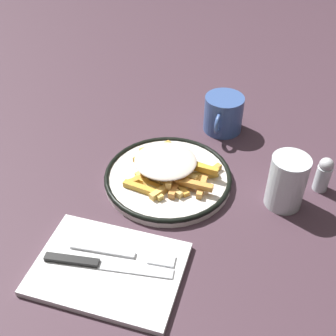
# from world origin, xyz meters

# --- Properties ---
(ground_plane) EXTENTS (2.60, 2.60, 0.00)m
(ground_plane) POSITION_xyz_m (0.00, 0.00, 0.00)
(ground_plane) COLOR #3F2A34
(plate) EXTENTS (0.25, 0.25, 0.02)m
(plate) POSITION_xyz_m (0.00, 0.00, 0.01)
(plate) COLOR silver
(plate) RESTS_ON ground_plane
(fries_heap) EXTENTS (0.18, 0.18, 0.04)m
(fries_heap) POSITION_xyz_m (-0.00, 0.00, 0.03)
(fries_heap) COLOR #C18F43
(fries_heap) RESTS_ON plate
(napkin) EXTENTS (0.18, 0.24, 0.01)m
(napkin) POSITION_xyz_m (0.24, -0.02, 0.01)
(napkin) COLOR white
(napkin) RESTS_ON ground_plane
(fork) EXTENTS (0.04, 0.18, 0.00)m
(fork) POSITION_xyz_m (0.21, -0.00, 0.01)
(fork) COLOR silver
(fork) RESTS_ON napkin
(knife) EXTENTS (0.05, 0.21, 0.01)m
(knife) POSITION_xyz_m (0.24, -0.04, 0.01)
(knife) COLOR black
(knife) RESTS_ON napkin
(water_glass) EXTENTS (0.07, 0.07, 0.10)m
(water_glass) POSITION_xyz_m (-0.02, 0.22, 0.05)
(water_glass) COLOR silver
(water_glass) RESTS_ON ground_plane
(coffee_mug) EXTENTS (0.11, 0.09, 0.08)m
(coffee_mug) POSITION_xyz_m (-0.21, 0.06, 0.04)
(coffee_mug) COLOR #395593
(coffee_mug) RESTS_ON ground_plane
(salt_shaker) EXTENTS (0.03, 0.03, 0.07)m
(salt_shaker) POSITION_xyz_m (-0.08, 0.29, 0.04)
(salt_shaker) COLOR silver
(salt_shaker) RESTS_ON ground_plane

